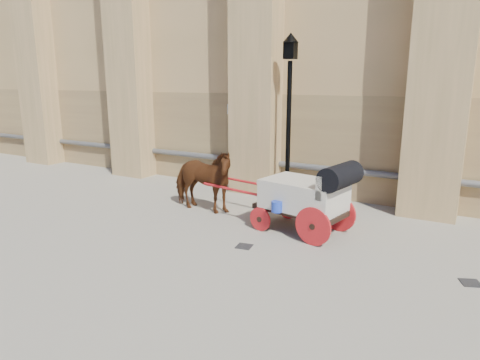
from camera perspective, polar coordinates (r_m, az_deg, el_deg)
The scene contains 6 objects.
ground at distance 10.00m, azimuth -2.37°, elevation -6.87°, with size 90.00×90.00×0.00m, color gray.
horse at distance 11.31m, azimuth -5.11°, elevation -0.01°, with size 0.92×2.02×1.71m, color #5D2F15.
carriage at distance 9.75m, azimuth 9.12°, elevation -1.88°, with size 4.03×1.75×1.71m.
street_lamp at distance 12.12m, azimuth 6.52°, elevation 8.71°, with size 0.44×0.44×4.66m.
drain_grate_near at distance 9.14m, azimuth 0.55°, elevation -8.83°, with size 0.32×0.32×0.01m, color black.
drain_grate_far at distance 8.61m, azimuth 28.39°, elevation -11.97°, with size 0.32×0.32×0.01m, color black.
Camera 1 is at (4.93, -7.99, 3.46)m, focal length 32.00 mm.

